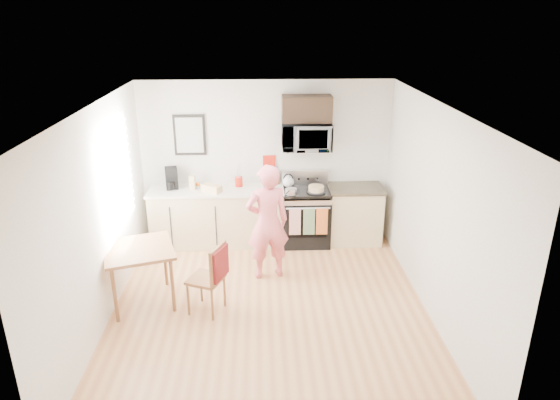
{
  "coord_description": "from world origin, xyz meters",
  "views": [
    {
      "loc": [
        -0.1,
        -5.47,
        3.6
      ],
      "look_at": [
        0.17,
        1.0,
        1.12
      ],
      "focal_mm": 32.0,
      "sensor_mm": 36.0,
      "label": 1
    }
  ],
  "objects_px": {
    "range": "(306,217)",
    "microwave": "(307,136)",
    "chair": "(215,270)",
    "person": "(268,222)",
    "cake": "(316,189)",
    "dining_table": "(139,255)"
  },
  "relations": [
    {
      "from": "person",
      "to": "chair",
      "type": "distance_m",
      "value": 1.16
    },
    {
      "from": "range",
      "to": "dining_table",
      "type": "bearing_deg",
      "value": -142.91
    },
    {
      "from": "microwave",
      "to": "chair",
      "type": "bearing_deg",
      "value": -121.7
    },
    {
      "from": "person",
      "to": "range",
      "type": "bearing_deg",
      "value": -133.23
    },
    {
      "from": "range",
      "to": "chair",
      "type": "distance_m",
      "value": 2.4
    },
    {
      "from": "person",
      "to": "cake",
      "type": "height_order",
      "value": "person"
    },
    {
      "from": "microwave",
      "to": "chair",
      "type": "xyz_separation_m",
      "value": [
        -1.31,
        -2.11,
        -1.15
      ]
    },
    {
      "from": "range",
      "to": "cake",
      "type": "height_order",
      "value": "range"
    },
    {
      "from": "chair",
      "to": "range",
      "type": "bearing_deg",
      "value": 79.71
    },
    {
      "from": "range",
      "to": "microwave",
      "type": "distance_m",
      "value": 1.33
    },
    {
      "from": "microwave",
      "to": "dining_table",
      "type": "height_order",
      "value": "microwave"
    },
    {
      "from": "range",
      "to": "microwave",
      "type": "xyz_separation_m",
      "value": [
        -0.0,
        0.1,
        1.32
      ]
    },
    {
      "from": "microwave",
      "to": "cake",
      "type": "relative_size",
      "value": 2.55
    },
    {
      "from": "dining_table",
      "to": "chair",
      "type": "relative_size",
      "value": 0.97
    },
    {
      "from": "range",
      "to": "microwave",
      "type": "height_order",
      "value": "microwave"
    },
    {
      "from": "range",
      "to": "person",
      "type": "xyz_separation_m",
      "value": [
        -0.64,
        -1.09,
        0.4
      ]
    },
    {
      "from": "range",
      "to": "chair",
      "type": "relative_size",
      "value": 1.23
    },
    {
      "from": "person",
      "to": "chair",
      "type": "height_order",
      "value": "person"
    },
    {
      "from": "person",
      "to": "cake",
      "type": "bearing_deg",
      "value": -142.22
    },
    {
      "from": "range",
      "to": "dining_table",
      "type": "xyz_separation_m",
      "value": [
        -2.28,
        -1.72,
        0.26
      ]
    },
    {
      "from": "microwave",
      "to": "dining_table",
      "type": "bearing_deg",
      "value": -141.27
    },
    {
      "from": "microwave",
      "to": "person",
      "type": "xyz_separation_m",
      "value": [
        -0.64,
        -1.2,
        -0.92
      ]
    }
  ]
}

